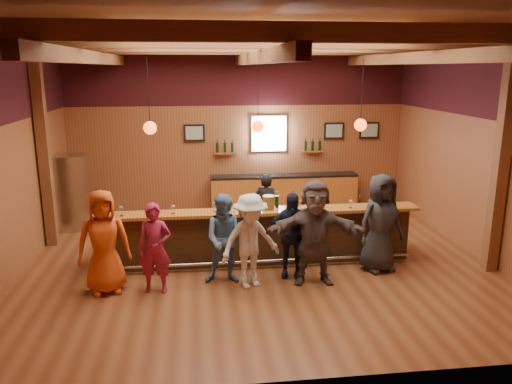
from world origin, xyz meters
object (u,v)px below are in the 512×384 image
customer_redvest (155,248)px  bar_counter (258,233)px  back_bar_cabinet (284,192)px  customer_orange (104,242)px  customer_denim (226,239)px  customer_dark (381,223)px  bottle_a (277,201)px  customer_white (250,241)px  customer_navy (291,235)px  bartender (266,207)px  stainless_fridge (73,192)px  ice_bucket (269,202)px  customer_brown (315,232)px

customer_redvest → bar_counter: bearing=41.3°
back_bar_cabinet → customer_orange: size_ratio=2.21×
customer_denim → customer_dark: bearing=11.6°
customer_orange → bottle_a: size_ratio=5.66×
customer_white → customer_navy: (0.79, 0.37, -0.04)m
customer_redvest → customer_dark: (4.16, 0.45, 0.15)m
bar_counter → bartender: 1.14m
stainless_fridge → bottle_a: size_ratio=5.63×
customer_dark → bartender: customer_dark is taller
bartender → ice_bucket: size_ratio=5.72×
stainless_fridge → customer_dark: 7.16m
bar_counter → customer_denim: (-0.71, -1.10, 0.30)m
bar_counter → customer_white: 1.40m
bar_counter → customer_white: customer_white is taller
stainless_fridge → customer_redvest: (2.18, -3.78, -0.11)m
customer_redvest → customer_navy: bearing=15.3°
customer_redvest → customer_brown: size_ratio=0.83×
bartender → bottle_a: size_ratio=4.77×
back_bar_cabinet → customer_navy: customer_navy is taller
bar_counter → customer_dark: bearing=-21.8°
customer_white → customer_navy: bearing=5.2°
bar_counter → bottle_a: bottle_a is taller
customer_redvest → bottle_a: 2.60m
customer_denim → back_bar_cabinet: bearing=75.5°
customer_orange → bar_counter: bearing=12.4°
bar_counter → bartender: bartender is taller
back_bar_cabinet → customer_brown: customer_brown is taller
stainless_fridge → customer_denim: bearing=-46.1°
bar_counter → bottle_a: bearing=-28.8°
back_bar_cabinet → customer_dark: customer_dark is taller
customer_orange → customer_brown: bearing=-12.5°
bar_counter → customer_redvest: 2.37m
stainless_fridge → customer_dark: bearing=-27.8°
customer_navy → customer_dark: 1.73m
bar_counter → customer_white: bearing=-102.7°
customer_orange → ice_bucket: (2.97, 0.96, 0.34)m
customer_redvest → bottle_a: (2.29, 1.14, 0.45)m
customer_dark → ice_bucket: 2.15m
back_bar_cabinet → customer_denim: (-1.89, -4.67, 0.34)m
bar_counter → customer_white: (-0.30, -1.33, 0.32)m
customer_navy → bottle_a: size_ratio=5.03×
customer_orange → ice_bucket: 3.14m
customer_orange → customer_brown: 3.64m
customer_orange → customer_denim: bearing=-7.6°
customer_navy → bartender: 2.04m
customer_navy → ice_bucket: bearing=125.7°
customer_brown → bartender: size_ratio=1.24×
customer_orange → ice_bucket: bearing=6.3°
customer_navy → customer_brown: 0.51m
bar_counter → customer_dark: size_ratio=3.35×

